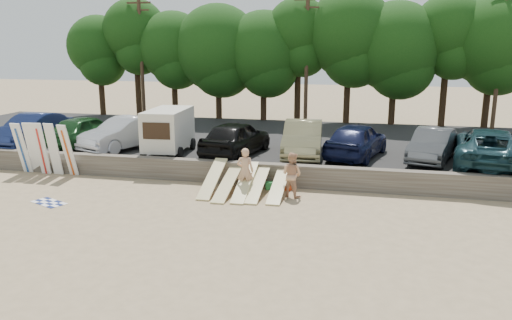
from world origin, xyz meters
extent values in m
plane|color=tan|center=(0.00, 0.00, 0.00)|extent=(120.00, 120.00, 0.00)
cube|color=#6B6356|center=(0.00, 3.00, 0.50)|extent=(44.00, 0.50, 1.00)
cube|color=#282828|center=(0.00, 10.50, 0.35)|extent=(44.00, 14.50, 0.70)
cylinder|color=#382616|center=(-14.28, 17.60, 2.49)|extent=(0.44, 0.44, 3.58)
sphere|color=#214E16|center=(-14.28, 17.60, 5.99)|extent=(4.71, 4.71, 4.71)
cylinder|color=#382616|center=(-11.17, 17.60, 2.87)|extent=(0.44, 0.44, 4.35)
sphere|color=#214E16|center=(-11.17, 17.60, 7.12)|extent=(4.78, 4.78, 4.78)
cylinder|color=#382616|center=(-8.18, 17.60, 2.49)|extent=(0.44, 0.44, 3.58)
sphere|color=#214E16|center=(-8.18, 17.60, 5.99)|extent=(5.16, 5.16, 5.16)
cylinder|color=#382616|center=(-4.70, 17.60, 2.45)|extent=(0.44, 0.44, 3.49)
sphere|color=#214E16|center=(-4.70, 17.60, 5.86)|extent=(6.35, 6.35, 6.35)
cylinder|color=#382616|center=(-1.29, 17.60, 2.38)|extent=(0.44, 0.44, 3.36)
sphere|color=#214E16|center=(-1.29, 17.60, 5.66)|extent=(5.74, 5.74, 5.74)
cylinder|color=#382616|center=(1.20, 17.60, 2.85)|extent=(0.44, 0.44, 4.30)
sphere|color=#214E16|center=(1.20, 17.60, 7.06)|extent=(4.59, 4.59, 4.59)
cylinder|color=#382616|center=(4.70, 17.58, 2.78)|extent=(0.44, 0.44, 4.16)
sphere|color=#214E16|center=(4.70, 17.58, 6.85)|extent=(6.02, 6.02, 6.02)
cylinder|color=#382616|center=(7.81, 17.60, 2.48)|extent=(0.44, 0.44, 3.55)
sphere|color=#214E16|center=(7.81, 17.60, 5.95)|extent=(6.11, 6.11, 6.11)
cylinder|color=#382616|center=(11.11, 17.60, 2.85)|extent=(0.44, 0.44, 4.31)
sphere|color=#214E16|center=(11.11, 17.60, 7.06)|extent=(4.72, 4.72, 4.72)
cylinder|color=#382616|center=(13.85, 17.60, 2.62)|extent=(0.44, 0.44, 3.84)
sphere|color=#214E16|center=(13.85, 17.60, 6.37)|extent=(5.87, 5.87, 5.87)
cylinder|color=#473321|center=(-10.00, 16.00, 5.20)|extent=(0.26, 0.26, 9.00)
cube|color=#473321|center=(-10.00, 16.00, 9.00)|extent=(1.80, 0.12, 0.12)
cube|color=#473321|center=(-10.00, 16.00, 8.50)|extent=(1.50, 0.10, 0.10)
cylinder|color=#473321|center=(2.00, 16.00, 5.20)|extent=(0.26, 0.26, 9.00)
cube|color=#473321|center=(2.00, 16.00, 8.50)|extent=(1.50, 0.10, 0.10)
cylinder|color=#473321|center=(14.00, 16.00, 5.20)|extent=(0.26, 0.26, 9.00)
cube|color=#473321|center=(14.00, 16.00, 8.50)|extent=(1.50, 0.10, 0.10)
cube|color=beige|center=(-3.61, 5.29, 1.98)|extent=(2.04, 3.67, 1.95)
cube|color=black|center=(-3.48, 3.50, 2.16)|extent=(1.33, 0.14, 0.80)
cylinder|color=black|center=(-4.45, 4.07, 0.99)|extent=(0.22, 0.60, 0.58)
cylinder|color=black|center=(-2.60, 4.21, 0.99)|extent=(0.22, 0.60, 0.58)
cylinder|color=black|center=(-4.63, 6.36, 0.99)|extent=(0.22, 0.60, 0.58)
cylinder|color=black|center=(-2.77, 6.51, 0.99)|extent=(0.22, 0.60, 0.58)
imported|color=#15204A|center=(-11.86, 5.73, 1.55)|extent=(1.96, 5.21, 1.70)
imported|color=#163E1A|center=(-8.82, 6.15, 1.55)|extent=(2.61, 5.18, 1.69)
imported|color=#B4B5B9|center=(-6.34, 5.87, 1.54)|extent=(3.48, 5.40, 1.68)
imported|color=black|center=(-0.17, 5.66, 1.58)|extent=(2.92, 5.44, 1.76)
imported|color=olive|center=(3.12, 6.27, 1.57)|extent=(2.27, 5.39, 1.73)
imported|color=black|center=(5.74, 6.42, 1.57)|extent=(3.32, 5.48, 1.74)
imported|color=#47494C|center=(9.29, 6.50, 1.46)|extent=(2.83, 4.90, 1.53)
imported|color=#143037|center=(11.70, 6.01, 1.56)|extent=(3.91, 6.63, 1.73)
cube|color=white|center=(-10.00, 2.39, 1.26)|extent=(0.51, 0.74, 2.53)
cube|color=white|center=(-9.50, 2.53, 1.27)|extent=(0.59, 0.74, 2.54)
cube|color=white|center=(-8.92, 2.39, 1.28)|extent=(0.53, 0.60, 2.56)
cube|color=white|center=(-8.29, 2.42, 1.28)|extent=(0.50, 0.57, 2.56)
cube|color=white|center=(-7.52, 2.40, 1.27)|extent=(0.59, 0.77, 2.53)
cube|color=#D4C585|center=(-0.11, 1.53, 0.58)|extent=(0.56, 2.82, 1.15)
cube|color=#D4C585|center=(0.60, 1.31, 0.41)|extent=(0.56, 2.92, 0.82)
cube|color=#D4C585|center=(1.37, 1.37, 0.55)|extent=(0.56, 2.84, 1.09)
cube|color=#D4C585|center=(1.88, 1.50, 0.47)|extent=(0.56, 2.89, 0.95)
cube|color=#D4C585|center=(2.76, 1.59, 0.46)|extent=(0.56, 2.90, 0.91)
imported|color=tan|center=(1.33, 1.56, 0.98)|extent=(0.75, 0.52, 1.96)
imported|color=tan|center=(3.30, 1.58, 0.93)|extent=(1.12, 1.02, 1.86)
cube|color=green|center=(2.22, 2.40, 0.16)|extent=(0.44, 0.38, 0.32)
cube|color=#C23D16|center=(3.01, 2.40, 0.11)|extent=(0.37, 0.34, 0.22)
plane|color=white|center=(-5.99, -1.43, 0.01)|extent=(1.98, 1.98, 0.00)
camera|label=1|loc=(6.25, -18.06, 6.17)|focal=35.00mm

